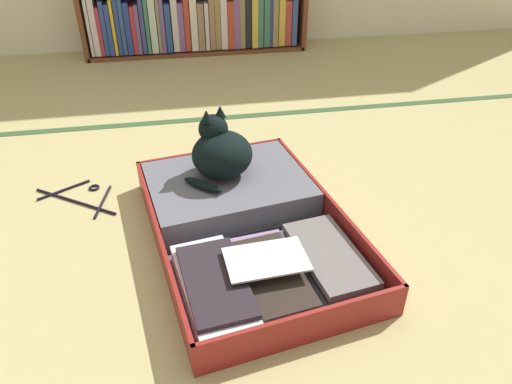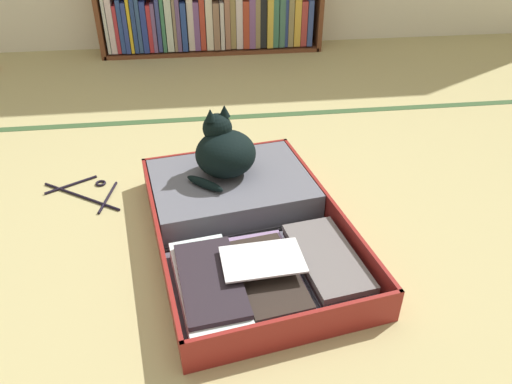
# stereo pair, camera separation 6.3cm
# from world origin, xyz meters

# --- Properties ---
(ground_plane) EXTENTS (10.00, 10.00, 0.00)m
(ground_plane) POSITION_xyz_m (0.00, 0.00, 0.00)
(ground_plane) COLOR tan
(tatami_border) EXTENTS (4.80, 0.05, 0.00)m
(tatami_border) POSITION_xyz_m (0.00, 1.13, 0.00)
(tatami_border) COLOR #34532D
(tatami_border) RESTS_ON ground_plane
(open_suitcase) EXTENTS (0.73, 0.99, 0.11)m
(open_suitcase) POSITION_xyz_m (0.13, 0.22, 0.05)
(open_suitcase) COLOR maroon
(open_suitcase) RESTS_ON ground_plane
(black_cat) EXTENTS (0.30, 0.30, 0.24)m
(black_cat) POSITION_xyz_m (0.09, 0.42, 0.20)
(black_cat) COLOR black
(black_cat) RESTS_ON open_suitcase
(clothes_hanger) EXTENTS (0.31, 0.27, 0.01)m
(clothes_hanger) POSITION_xyz_m (-0.43, 0.52, 0.00)
(clothes_hanger) COLOR black
(clothes_hanger) RESTS_ON ground_plane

